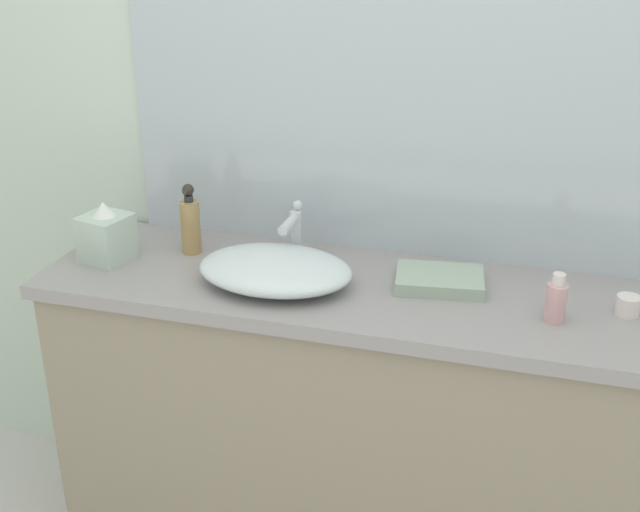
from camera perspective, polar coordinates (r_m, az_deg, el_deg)
bathroom_wall_rear at (r=2.21m, az=7.10°, el=9.78°), size 6.00×0.06×2.60m
vanity_counter at (r=2.32m, az=2.83°, el=-12.31°), size 1.72×0.50×0.92m
wall_mirror_panel at (r=2.15m, az=5.02°, el=14.40°), size 1.48×0.01×1.13m
sink_basin at (r=2.08m, az=-3.19°, el=-0.97°), size 0.41×0.29×0.08m
faucet at (r=2.20m, az=-1.87°, el=1.94°), size 0.03×0.15×0.16m
soap_dispenser at (r=2.29m, az=-9.17°, el=2.28°), size 0.06×0.06×0.20m
lotion_bottle at (r=1.98m, az=16.38°, el=-3.04°), size 0.05×0.05×0.12m
tissue_box at (r=2.29m, az=-14.89°, el=1.43°), size 0.15×0.15×0.17m
candle_jar at (r=2.07m, az=20.98°, el=-3.29°), size 0.06×0.06×0.05m
folded_hand_towel at (r=2.10m, az=8.47°, el=-1.69°), size 0.24×0.19×0.03m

